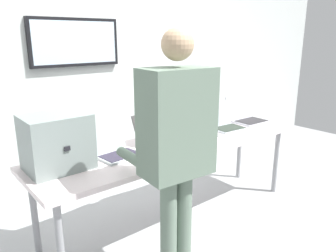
{
  "coord_description": "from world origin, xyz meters",
  "views": [
    {
      "loc": [
        -1.83,
        -2.08,
        1.69
      ],
      "look_at": [
        -0.08,
        0.05,
        0.92
      ],
      "focal_mm": 34.95,
      "sensor_mm": 36.0,
      "label": 1
    }
  ],
  "objects_px": {
    "laptop_station_3": "(224,123)",
    "equipment_box": "(57,142)",
    "laptop_station_4": "(246,116)",
    "person": "(176,141)",
    "laptop_station_0": "(115,148)",
    "workbench": "(178,148)",
    "laptop_station_2": "(193,130)",
    "laptop_station_1": "(159,138)"
  },
  "relations": [
    {
      "from": "laptop_station_1",
      "to": "laptop_station_3",
      "type": "relative_size",
      "value": 1.13
    },
    {
      "from": "laptop_station_2",
      "to": "laptop_station_3",
      "type": "xyz_separation_m",
      "value": [
        0.42,
        -0.03,
        0.0
      ]
    },
    {
      "from": "laptop_station_0",
      "to": "laptop_station_3",
      "type": "bearing_deg",
      "value": -1.23
    },
    {
      "from": "workbench",
      "to": "laptop_station_1",
      "type": "relative_size",
      "value": 6.7
    },
    {
      "from": "laptop_station_2",
      "to": "laptop_station_3",
      "type": "distance_m",
      "value": 0.42
    },
    {
      "from": "laptop_station_4",
      "to": "person",
      "type": "height_order",
      "value": "person"
    },
    {
      "from": "laptop_station_4",
      "to": "person",
      "type": "relative_size",
      "value": 0.22
    },
    {
      "from": "workbench",
      "to": "laptop_station_2",
      "type": "distance_m",
      "value": 0.28
    },
    {
      "from": "person",
      "to": "laptop_station_4",
      "type": "bearing_deg",
      "value": 23.39
    },
    {
      "from": "equipment_box",
      "to": "person",
      "type": "relative_size",
      "value": 0.25
    },
    {
      "from": "laptop_station_1",
      "to": "laptop_station_3",
      "type": "bearing_deg",
      "value": -0.27
    },
    {
      "from": "laptop_station_0",
      "to": "laptop_station_2",
      "type": "height_order",
      "value": "laptop_station_0"
    },
    {
      "from": "laptop_station_4",
      "to": "person",
      "type": "xyz_separation_m",
      "value": [
        -1.64,
        -0.71,
        0.23
      ]
    },
    {
      "from": "laptop_station_4",
      "to": "person",
      "type": "bearing_deg",
      "value": -156.61
    },
    {
      "from": "laptop_station_4",
      "to": "laptop_station_2",
      "type": "bearing_deg",
      "value": -178.96
    },
    {
      "from": "laptop_station_0",
      "to": "person",
      "type": "bearing_deg",
      "value": -87.19
    },
    {
      "from": "laptop_station_3",
      "to": "laptop_station_4",
      "type": "bearing_deg",
      "value": 5.71
    },
    {
      "from": "laptop_station_3",
      "to": "equipment_box",
      "type": "bearing_deg",
      "value": 178.15
    },
    {
      "from": "person",
      "to": "workbench",
      "type": "bearing_deg",
      "value": 47.69
    },
    {
      "from": "laptop_station_1",
      "to": "laptop_station_3",
      "type": "xyz_separation_m",
      "value": [
        0.85,
        -0.0,
        -0.0
      ]
    },
    {
      "from": "equipment_box",
      "to": "person",
      "type": "height_order",
      "value": "person"
    },
    {
      "from": "person",
      "to": "laptop_station_3",
      "type": "bearing_deg",
      "value": 28.41
    },
    {
      "from": "equipment_box",
      "to": "workbench",
      "type": "bearing_deg",
      "value": -5.75
    },
    {
      "from": "laptop_station_0",
      "to": "laptop_station_4",
      "type": "height_order",
      "value": "laptop_station_4"
    },
    {
      "from": "laptop_station_0",
      "to": "laptop_station_2",
      "type": "xyz_separation_m",
      "value": [
        0.85,
        -0.0,
        -0.0
      ]
    },
    {
      "from": "laptop_station_4",
      "to": "equipment_box",
      "type": "bearing_deg",
      "value": 179.59
    },
    {
      "from": "equipment_box",
      "to": "laptop_station_1",
      "type": "xyz_separation_m",
      "value": [
        0.87,
        -0.05,
        -0.14
      ]
    },
    {
      "from": "equipment_box",
      "to": "laptop_station_2",
      "type": "height_order",
      "value": "equipment_box"
    },
    {
      "from": "laptop_station_0",
      "to": "laptop_station_2",
      "type": "bearing_deg",
      "value": -0.14
    },
    {
      "from": "laptop_station_1",
      "to": "equipment_box",
      "type": "bearing_deg",
      "value": 176.6
    },
    {
      "from": "workbench",
      "to": "laptop_station_3",
      "type": "bearing_deg",
      "value": 4.2
    },
    {
      "from": "laptop_station_0",
      "to": "laptop_station_1",
      "type": "distance_m",
      "value": 0.42
    },
    {
      "from": "workbench",
      "to": "laptop_station_1",
      "type": "distance_m",
      "value": 0.22
    },
    {
      "from": "workbench",
      "to": "person",
      "type": "xyz_separation_m",
      "value": [
        -0.57,
        -0.62,
        0.34
      ]
    },
    {
      "from": "laptop_station_1",
      "to": "laptop_station_4",
      "type": "bearing_deg",
      "value": 1.66
    },
    {
      "from": "laptop_station_2",
      "to": "person",
      "type": "bearing_deg",
      "value": -139.55
    },
    {
      "from": "workbench",
      "to": "laptop_station_4",
      "type": "distance_m",
      "value": 1.09
    },
    {
      "from": "workbench",
      "to": "equipment_box",
      "type": "xyz_separation_m",
      "value": [
        -1.04,
        0.11,
        0.25
      ]
    },
    {
      "from": "workbench",
      "to": "equipment_box",
      "type": "bearing_deg",
      "value": 174.25
    },
    {
      "from": "laptop_station_2",
      "to": "laptop_station_4",
      "type": "distance_m",
      "value": 0.83
    },
    {
      "from": "workbench",
      "to": "laptop_station_3",
      "type": "distance_m",
      "value": 0.69
    },
    {
      "from": "laptop_station_1",
      "to": "laptop_station_3",
      "type": "height_order",
      "value": "laptop_station_1"
    }
  ]
}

